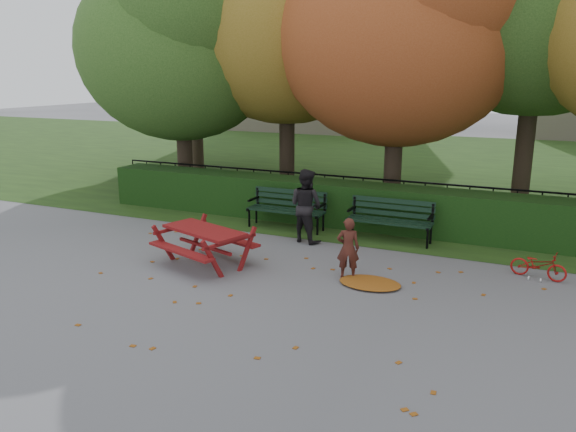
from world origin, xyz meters
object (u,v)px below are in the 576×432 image
at_px(picnic_table, 204,237).
at_px(adult, 306,206).
at_px(bench_left, 287,206).
at_px(bench_right, 390,217).
at_px(tree_a, 184,33).
at_px(tree_f, 197,5).
at_px(tree_c, 412,13).
at_px(bicycle, 538,265).
at_px(child, 348,248).

distance_m(picnic_table, adult, 2.46).
height_order(bench_left, bench_right, same).
relative_size(bench_left, picnic_table, 0.91).
xyz_separation_m(tree_a, tree_f, (-1.94, 3.66, 1.17)).
relative_size(tree_c, bicycle, 8.62).
xyz_separation_m(tree_a, bench_left, (3.89, -1.88, -4.00)).
bearing_deg(bench_right, child, -92.44).
relative_size(tree_f, bench_right, 5.10).
bearing_deg(bench_left, tree_f, 136.49).
height_order(tree_f, bicycle, tree_f).
distance_m(bench_right, child, 2.54).
distance_m(tree_c, child, 6.43).
distance_m(picnic_table, child, 2.68).
bearing_deg(bench_left, adult, -45.63).
distance_m(tree_a, bench_right, 7.69).
height_order(bench_right, child, child).
xyz_separation_m(child, bicycle, (3.04, 1.34, -0.30)).
distance_m(adult, bicycle, 4.60).
relative_size(tree_c, tree_f, 0.87).
bearing_deg(picnic_table, bicycle, 35.66).
bearing_deg(bench_left, child, -47.96).
bearing_deg(bench_left, tree_a, 154.24).
bearing_deg(child, picnic_table, -8.80).
xyz_separation_m(tree_c, adult, (-1.35, -3.06, -4.04)).
xyz_separation_m(tree_f, bicycle, (11.16, -6.73, -5.45)).
xyz_separation_m(tree_c, bench_left, (-2.13, -2.26, -4.30)).
relative_size(tree_a, bench_right, 4.16).
height_order(tree_c, bicycle, tree_c).
xyz_separation_m(picnic_table, adult, (1.13, 2.18, 0.23)).
bearing_deg(bicycle, tree_f, 70.51).
bearing_deg(child, tree_a, -53.70).
bearing_deg(tree_c, bicycle, -47.24).
bearing_deg(bench_left, tree_c, 46.64).
relative_size(bench_right, child, 1.65).
height_order(tree_a, bicycle, tree_a).
distance_m(tree_a, bicycle, 10.62).
xyz_separation_m(tree_f, adult, (6.62, -6.34, -4.91)).
bearing_deg(bench_right, tree_c, 96.70).
xyz_separation_m(bench_left, child, (2.29, -2.54, 0.02)).
distance_m(child, bicycle, 3.34).
xyz_separation_m(bench_right, child, (-0.11, -2.54, 0.02)).
relative_size(picnic_table, child, 1.81).
xyz_separation_m(bench_right, adult, (-1.62, -0.80, 0.26)).
xyz_separation_m(tree_a, child, (6.18, -4.42, -3.98)).
relative_size(tree_c, bench_left, 4.44).
bearing_deg(tree_f, picnic_table, -57.22).
distance_m(child, adult, 2.32).
xyz_separation_m(tree_c, tree_f, (-7.97, 3.28, 0.87)).
bearing_deg(tree_a, bench_left, -25.76).
distance_m(tree_f, child, 12.56).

